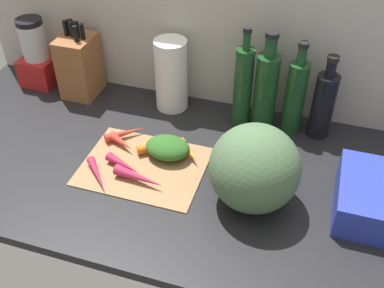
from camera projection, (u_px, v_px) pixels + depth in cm
name	position (u px, v px, depth cm)	size (l,w,h in cm)	color
ground_plane	(173.00, 167.00, 141.04)	(170.00, 80.00, 3.00)	black
wall_back	(209.00, 21.00, 149.22)	(170.00, 3.00, 60.00)	#BCB7AD
cutting_board	(144.00, 166.00, 138.84)	(36.83, 28.69, 0.80)	#997047
carrot_0	(188.00, 151.00, 140.78)	(3.46, 3.46, 10.35)	orange
carrot_1	(122.00, 142.00, 144.53)	(2.91, 2.91, 10.35)	red
carrot_2	(97.00, 174.00, 133.58)	(2.59, 2.59, 14.06)	#B2264C
carrot_3	(160.00, 146.00, 143.11)	(2.92, 2.92, 14.53)	orange
carrot_4	(139.00, 178.00, 131.82)	(3.36, 3.36, 15.97)	#B2264C
carrot_5	(126.00, 133.00, 148.41)	(2.80, 2.80, 14.07)	red
carrot_6	(124.00, 165.00, 136.46)	(2.92, 2.92, 12.61)	#B2264C
carrot_greens_pile	(168.00, 148.00, 140.27)	(13.88, 10.67, 5.87)	#2D6023
winter_squash	(255.00, 168.00, 120.59)	(24.55, 24.27, 24.36)	#4C6B47
knife_block	(80.00, 65.00, 163.64)	(11.70, 14.16, 27.79)	#915A33
blender_appliance	(37.00, 57.00, 169.37)	(12.33, 12.33, 25.86)	red
paper_towel_roll	(171.00, 75.00, 156.02)	(11.18, 11.18, 25.58)	white
bottle_0	(243.00, 86.00, 147.01)	(6.11, 6.11, 35.00)	#19421E
bottle_1	(266.00, 90.00, 145.79)	(7.49, 7.49, 34.42)	#19421E
bottle_2	(295.00, 96.00, 144.99)	(6.59, 6.59, 32.13)	#19421E
bottle_3	(323.00, 104.00, 144.10)	(7.08, 7.08, 28.86)	black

